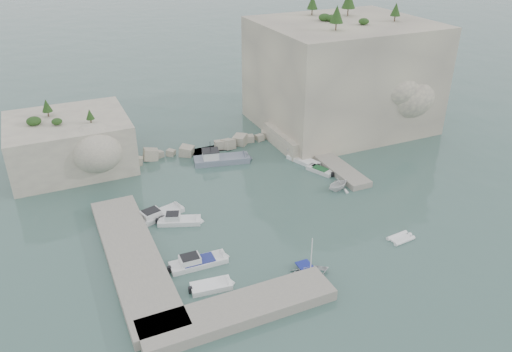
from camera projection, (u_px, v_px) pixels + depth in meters
name	position (u px, v px, depth m)	size (l,w,h in m)	color
ground	(277.00, 220.00, 58.46)	(400.00, 400.00, 0.00)	#406159
cliff_east	(341.00, 75.00, 81.42)	(26.00, 22.00, 17.00)	beige
cliff_terrace	(301.00, 137.00, 77.12)	(8.00, 10.00, 2.50)	beige
outcrop_west	(70.00, 143.00, 69.68)	(16.00, 14.00, 7.00)	beige
quay_west	(133.00, 258.00, 51.19)	(5.00, 24.00, 1.10)	#9E9689
quay_south	(239.00, 310.00, 44.48)	(18.00, 4.00, 1.10)	#9E9689
ledge_east	(330.00, 162.00, 71.25)	(3.00, 16.00, 0.80)	#9E9689
breakwater	(207.00, 146.00, 75.50)	(28.00, 3.00, 1.40)	beige
motorboat_e	(211.00, 288.00, 47.85)	(4.29, 1.75, 0.70)	white
motorboat_a	(159.00, 217.00, 59.06)	(6.72, 2.00, 1.40)	silver
motorboat_b	(180.00, 223.00, 57.98)	(5.38, 1.76, 1.40)	white
motorboat_d	(199.00, 265.00, 51.08)	(6.46, 1.92, 1.40)	white
rowboat	(310.00, 276.00, 49.48)	(3.08, 4.31, 0.89)	white
inflatable_dinghy	(400.00, 240.00, 55.00)	(3.04, 1.48, 0.44)	white
tender_east_a	(338.00, 189.00, 65.00)	(3.09, 3.58, 1.88)	white
tender_east_b	(320.00, 172.00, 69.34)	(4.25, 1.45, 0.70)	silver
tender_east_c	(304.00, 162.00, 72.08)	(5.65, 1.83, 0.70)	white
tender_east_d	(302.00, 155.00, 74.14)	(1.83, 4.85, 1.87)	white
work_boat	(222.00, 162.00, 72.11)	(8.67, 2.56, 2.20)	slate
rowboat_mast	(311.00, 255.00, 48.29)	(0.10, 0.10, 4.20)	white
vegetation	(313.00, 16.00, 76.27)	(53.48, 13.88, 13.40)	#1E4219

